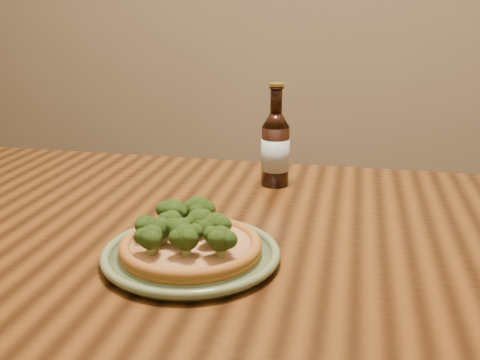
% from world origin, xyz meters
% --- Properties ---
extents(table, '(1.60, 0.90, 0.75)m').
position_xyz_m(table, '(0.00, 0.10, 0.66)').
color(table, '#4E2B10').
rests_on(table, ground).
extents(plate, '(0.27, 0.27, 0.02)m').
position_xyz_m(plate, '(0.07, -0.01, 0.76)').
color(plate, '#61724E').
rests_on(plate, table).
extents(pizza, '(0.22, 0.22, 0.07)m').
position_xyz_m(pizza, '(0.06, -0.01, 0.78)').
color(pizza, '#995D22').
rests_on(pizza, plate).
extents(beer_bottle, '(0.06, 0.06, 0.22)m').
position_xyz_m(beer_bottle, '(0.14, 0.38, 0.83)').
color(beer_bottle, black).
rests_on(beer_bottle, table).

